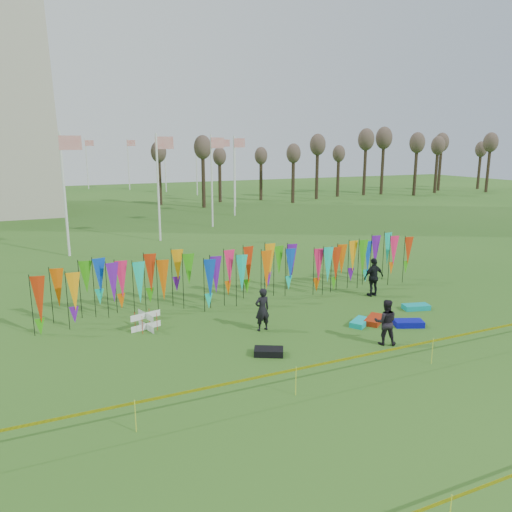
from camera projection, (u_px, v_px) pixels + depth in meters
name	position (u px, v px, depth m)	size (l,w,h in m)	color
ground	(328.00, 362.00, 17.00)	(160.00, 160.00, 0.00)	#285618
banner_row	(249.00, 267.00, 23.35)	(18.64, 0.64, 2.48)	black
caution_tape_near	(351.00, 359.00, 15.34)	(26.00, 0.02, 0.90)	#DCDC04
tree_line	(355.00, 152.00, 67.59)	(53.92, 1.92, 7.84)	#36291B
box_kite	(146.00, 321.00, 19.82)	(0.66, 0.66, 0.73)	red
person_left	(262.00, 310.00, 19.65)	(0.63, 0.46, 1.74)	black
person_mid	(386.00, 322.00, 18.31)	(0.83, 0.52, 1.72)	black
person_right	(374.00, 277.00, 24.11)	(1.11, 0.63, 1.89)	black
kite_bag_turquoise	(360.00, 322.00, 20.41)	(1.08, 0.54, 0.22)	#0CB5B3
kite_bag_blue	(409.00, 323.00, 20.27)	(1.15, 0.60, 0.24)	#0A0FA7
kite_bag_red	(374.00, 320.00, 20.68)	(1.23, 0.57, 0.23)	#AA270B
kite_bag_black	(269.00, 352.00, 17.51)	(1.02, 0.59, 0.24)	black
kite_bag_teal	(416.00, 307.00, 22.32)	(1.16, 0.55, 0.22)	#0B9FA1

